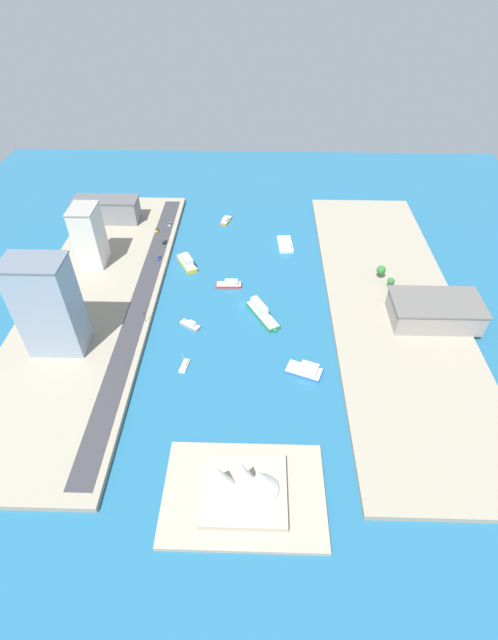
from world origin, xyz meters
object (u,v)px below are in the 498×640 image
Objects in this scene: tower_tall_glass at (48,306)px; suv_black at (165,242)px; yacht_sleek_gray at (190,325)px; warehouse_low_gray at (107,210)px; water_taxi_orange at (226,220)px; tugboat_red at (230,284)px; ferry_white_commuter at (285,243)px; carpark_squat_concrete at (435,311)px; ferry_yellow_fast at (187,262)px; opera_landmark at (242,483)px; hotel_broad_white at (89,236)px; traffic_light_waterfront at (144,315)px; taxi_yellow_cab at (157,230)px; catamaran_blue at (306,370)px; van_white at (170,224)px; ferry_green_doubledeck at (261,312)px; hatchback_blue at (158,258)px; sailboat_small_white at (185,365)px.

suv_black is (-34.61, -94.89, -24.18)m from tower_tall_glass.
warehouse_low_gray is at bearing -56.43° from yacht_sleek_gray.
water_taxi_orange is 82.04m from warehouse_low_gray.
tugboat_red is at bearing 137.53° from suv_black.
water_taxi_orange is 0.29× the size of warehouse_low_gray.
carpark_squat_concrete is (-74.44, 74.08, 7.32)m from ferry_white_commuter.
opera_landmark reaches higher than ferry_yellow_fast.
hotel_broad_white is at bearing 95.60° from warehouse_low_gray.
ferry_yellow_fast is at bearing -104.56° from traffic_light_waterfront.
opera_landmark reaches higher than suv_black.
ferry_yellow_fast is 43.02m from taxi_yellow_cab.
van_white is (84.81, -129.88, 2.01)m from catamaran_blue.
taxi_yellow_cab is at bearing -69.66° from yacht_sleek_gray.
ferry_white_commuter is 0.47× the size of warehouse_low_gray.
suv_black reaches higher than catamaran_blue.
hotel_broad_white is at bearing -23.45° from ferry_green_doubledeck.
ferry_white_commuter is at bearing -97.12° from opera_landmark.
ferry_yellow_fast reaches higher than hatchback_blue.
sailboat_small_white is at bearing 107.71° from hatchback_blue.
ferry_yellow_fast is at bearing -20.28° from carpark_squat_concrete.
warehouse_low_gray is at bearing -11.76° from ferry_white_commuter.
hotel_broad_white is at bearing -14.15° from carpark_squat_concrete.
hotel_broad_white reaches higher than hatchback_blue.
traffic_light_waterfront is (-2.77, 76.27, 3.46)m from suv_black.
ferry_yellow_fast is 2.19× the size of sailboat_small_white.
traffic_light_waterfront is at bearing -59.52° from opera_landmark.
hatchback_blue is 161.04m from opera_landmark.
tugboat_red is 66.31m from sailboat_small_white.
traffic_light_waterfront is (-2.94, 99.12, 3.46)m from van_white.
carpark_squat_concrete is 10.58× the size of taxi_yellow_cab.
carpark_squat_concrete is at bearing 164.52° from tugboat_red.
ferry_white_commuter reaches higher than tugboat_red.
hotel_broad_white is 52.44m from warehouse_low_gray.
taxi_yellow_cab is (-31.02, -37.02, -17.30)m from hotel_broad_white.
hotel_broad_white reaches higher than ferry_white_commuter.
suv_black is at bearing 41.97° from water_taxi_orange.
yacht_sleek_gray is 0.64× the size of catamaran_blue.
taxi_yellow_cab is (24.76, -35.15, 1.20)m from ferry_yellow_fast.
tower_tall_glass is at bearing 7.29° from carpark_squat_concrete.
van_white is (27.08, -127.64, 2.87)m from sailboat_small_white.
suv_black is (84.63, -107.03, 2.01)m from catamaran_blue.
yacht_sleek_gray is 126.42m from warehouse_low_gray.
yacht_sleek_gray is 68.83m from tower_tall_glass.
sailboat_small_white is at bearing 104.40° from suv_black.
traffic_light_waterfront reaches higher than tugboat_red.
yacht_sleek_gray is 56.41m from ferry_yellow_fast.
traffic_light_waterfront is at bearing 113.86° from warehouse_low_gray.
water_taxi_orange is 2.97× the size of suv_black.
hotel_broad_white is 51.30m from taxi_yellow_cab.
ferry_yellow_fast is 4.93× the size of suv_black.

